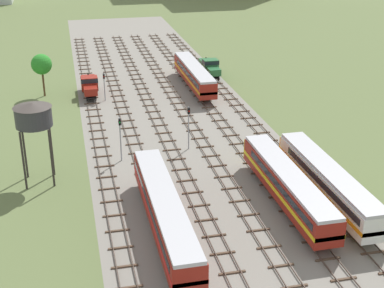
# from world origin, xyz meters

# --- Properties ---
(ground_plane) EXTENTS (480.00, 480.00, 0.00)m
(ground_plane) POSITION_xyz_m (0.00, 56.00, 0.00)
(ground_plane) COLOR #5B6B3D
(ballast_bed) EXTENTS (26.35, 176.00, 0.01)m
(ballast_bed) POSITION_xyz_m (0.00, 56.00, 0.00)
(ballast_bed) COLOR gray
(ballast_bed) RESTS_ON ground
(track_far_left) EXTENTS (2.40, 126.00, 0.29)m
(track_far_left) POSITION_xyz_m (-11.17, 57.00, 0.14)
(track_far_left) COLOR #47382D
(track_far_left) RESTS_ON ground
(track_left) EXTENTS (2.40, 126.00, 0.29)m
(track_left) POSITION_xyz_m (-6.70, 57.00, 0.14)
(track_left) COLOR #47382D
(track_left) RESTS_ON ground
(track_centre_left) EXTENTS (2.40, 126.00, 0.29)m
(track_centre_left) POSITION_xyz_m (-2.23, 57.00, 0.14)
(track_centre_left) COLOR #47382D
(track_centre_left) RESTS_ON ground
(track_centre) EXTENTS (2.40, 126.00, 0.29)m
(track_centre) POSITION_xyz_m (2.23, 57.00, 0.14)
(track_centre) COLOR #47382D
(track_centre) RESTS_ON ground
(track_centre_right) EXTENTS (2.40, 126.00, 0.29)m
(track_centre_right) POSITION_xyz_m (6.70, 57.00, 0.14)
(track_centre_right) COLOR #47382D
(track_centre_right) RESTS_ON ground
(track_right) EXTENTS (2.40, 126.00, 0.29)m
(track_right) POSITION_xyz_m (11.17, 57.00, 0.14)
(track_right) COLOR #47382D
(track_right) RESTS_ON ground
(passenger_coach_left_nearest) EXTENTS (2.96, 22.00, 3.80)m
(passenger_coach_left_nearest) POSITION_xyz_m (-6.70, 30.08, 2.61)
(passenger_coach_left_nearest) COLOR maroon
(passenger_coach_left_nearest) RESTS_ON ground
(diesel_railcar_right_near) EXTENTS (2.96, 20.50, 3.80)m
(diesel_railcar_right_near) POSITION_xyz_m (11.17, 32.31, 2.60)
(diesel_railcar_right_near) COLOR white
(diesel_railcar_right_near) RESTS_ON ground
(diesel_railcar_centre_right_mid) EXTENTS (2.96, 20.50, 3.80)m
(diesel_railcar_centre_right_mid) POSITION_xyz_m (6.70, 32.50, 2.60)
(diesel_railcar_centre_right_mid) COLOR maroon
(diesel_railcar_centre_right_mid) RESTS_ON ground
(shunter_loco_far_left_midfar) EXTENTS (2.74, 8.46, 3.10)m
(shunter_loco_far_left_midfar) POSITION_xyz_m (-11.17, 74.80, 2.01)
(shunter_loco_far_left_midfar) COLOR maroon
(shunter_loco_far_left_midfar) RESTS_ON ground
(diesel_railcar_centre_right_far) EXTENTS (2.96, 20.50, 3.80)m
(diesel_railcar_centre_right_far) POSITION_xyz_m (6.70, 74.85, 2.60)
(diesel_railcar_centre_right_far) COLOR maroon
(diesel_railcar_centre_right_far) RESTS_ON ground
(shunter_loco_right_farther) EXTENTS (2.74, 8.46, 3.10)m
(shunter_loco_right_farther) POSITION_xyz_m (11.17, 81.23, 2.01)
(shunter_loco_right_farther) COLOR #286638
(shunter_loco_right_farther) RESTS_ON ground
(water_tower) EXTENTS (4.23, 4.23, 9.56)m
(water_tower) POSITION_xyz_m (-18.63, 44.20, 8.06)
(water_tower) COLOR #2D2826
(water_tower) RESTS_ON ground
(signal_post_nearest) EXTENTS (0.28, 0.47, 5.82)m
(signal_post_nearest) POSITION_xyz_m (-0.00, 49.46, 3.67)
(signal_post_nearest) COLOR gray
(signal_post_nearest) RESTS_ON ground
(signal_post_near) EXTENTS (0.28, 0.47, 4.63)m
(signal_post_near) POSITION_xyz_m (-8.94, 71.66, 2.98)
(signal_post_near) COLOR gray
(signal_post_near) RESTS_ON ground
(signal_post_mid) EXTENTS (0.28, 0.47, 5.69)m
(signal_post_mid) POSITION_xyz_m (-8.94, 47.80, 3.60)
(signal_post_mid) COLOR gray
(signal_post_mid) RESTS_ON ground
(lineside_tree_0) EXTENTS (3.37, 3.37, 7.09)m
(lineside_tree_0) POSITION_xyz_m (-18.58, 76.48, 5.37)
(lineside_tree_0) COLOR #4C331E
(lineside_tree_0) RESTS_ON ground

